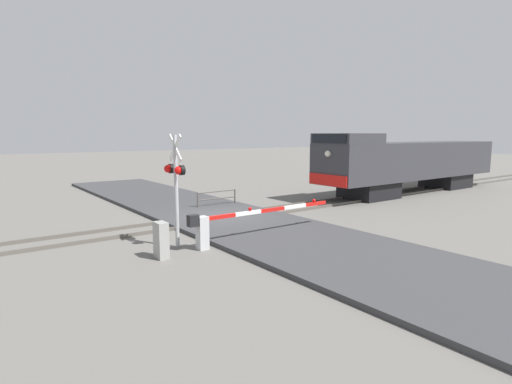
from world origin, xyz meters
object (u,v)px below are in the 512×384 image
Objects in this scene: crossing_signal at (175,178)px; utility_cabinet at (161,240)px; crossing_gate at (225,223)px; guard_railing at (217,197)px; locomotive at (410,162)px.

utility_cabinet is at bearing -47.21° from crossing_signal.
utility_cabinet is (0.12, -2.51, -0.21)m from crossing_gate.
crossing_signal is at bearing -117.43° from crossing_gate.
utility_cabinet is at bearing -42.26° from guard_railing.
guard_railing is at bearing 138.59° from crossing_signal.
crossing_signal is 8.05m from guard_railing.
crossing_gate is 5.49× the size of utility_cabinet.
crossing_signal is 0.61× the size of crossing_gate.
crossing_signal is (3.16, -18.89, 0.39)m from locomotive.
crossing_gate is 7.60m from guard_railing.
locomotive is 14.05m from guard_railing.
crossing_signal is at bearing -41.41° from guard_railing.
crossing_signal reaches higher than guard_railing.
locomotive reaches higher than crossing_signal.
crossing_gate is (3.95, -17.36, -1.29)m from locomotive.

